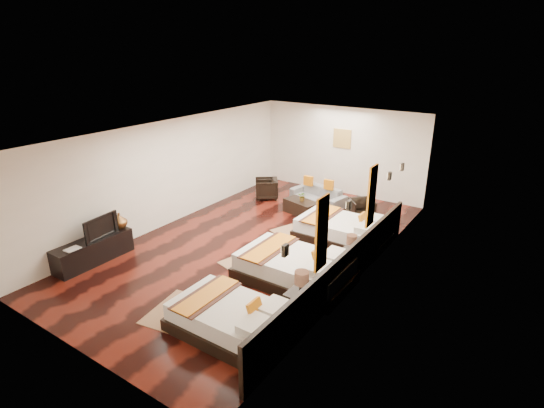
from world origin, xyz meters
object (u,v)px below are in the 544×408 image
Objects in this scene: figurine at (119,221)px; armchair_left at (266,189)px; nightstand_b at (350,258)px; tv at (98,227)px; bed_near at (233,319)px; bed_far at (343,230)px; table_plant at (303,196)px; sofa at (318,195)px; tv_console at (94,251)px; armchair_right at (362,209)px; nightstand_a at (301,302)px; book at (69,248)px; bed_mid at (295,268)px; coffee_table at (301,207)px.

figurine is 0.53× the size of armchair_left.
nightstand_b is 0.91× the size of tv.
bed_near is 0.95× the size of bed_far.
sofa is at bearing 92.30° from table_plant.
armchair_left is (0.78, 5.47, -0.49)m from tv.
tv_console is 2.81× the size of armchair_right.
tv reaches higher than armchair_right.
tv is at bearing -173.43° from nightstand_a.
bed_near reaches higher than sofa.
bed_far is 7.97× the size of table_plant.
nightstand_b reaches higher than table_plant.
figurine is at bearing -119.39° from table_plant.
armchair_right is (1.61, -0.44, 0.03)m from sofa.
book is 0.17× the size of sofa.
nightstand_b is at bearing 76.52° from bed_near.
tv_console is at bearing -156.81° from bed_mid.
bed_mid reaches higher than bed_far.
nightstand_b is 0.47× the size of sofa.
figurine is 5.00m from table_plant.
table_plant reaches higher than tv_console.
nightstand_a is at bearing -53.50° from sofa.
tv is 2.43× the size of figurine.
bed_mid is 4.81m from book.
bed_far is at bearing 90.04° from bed_mid.
tv is (-4.90, -0.56, 0.48)m from nightstand_a.
nightstand_b is 5.40m from figurine.
bed_far is 5.88m from tv_console.
book is at bearing -145.38° from nightstand_b.
figurine is at bearing -119.05° from coffee_table.
nightstand_b reaches higher than armchair_left.
armchair_right reaches higher than coffee_table.
bed_near is at bearing 3.98° from book.
bed_mid is 1.29× the size of tv_console.
bed_mid is at bearing -62.24° from table_plant.
bed_mid is at bearing -89.96° from bed_far.
tv_console is 5.87× the size of book.
nightstand_b is at bearing 55.36° from bed_mid.
bed_near is 4.20m from tv.
armchair_right is 0.64× the size of coffee_table.
nightstand_a is at bearing 52.86° from bed_near.
bed_near is at bearing -13.54° from figurine.
sofa is (-1.79, 2.03, -0.03)m from bed_far.
bed_far is at bearing -29.70° from table_plant.
bed_mid is 1.29m from nightstand_a.
nightstand_b is (0.75, -1.24, 0.00)m from bed_far.
nightstand_a is 1.15× the size of nightstand_b.
tv_console is 2.56× the size of armchair_left.
book is 0.82× the size of figurine.
nightstand_b is 5.72m from tv_console.
tv_console is 4.84× the size of figurine.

